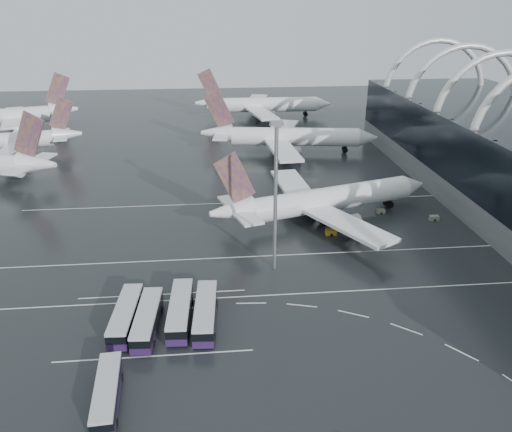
{
  "coord_description": "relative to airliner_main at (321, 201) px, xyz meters",
  "views": [
    {
      "loc": [
        -15.03,
        -73.4,
        46.29
      ],
      "look_at": [
        -6.51,
        15.63,
        7.0
      ],
      "focal_mm": 35.0,
      "sensor_mm": 36.0,
      "label": 1
    }
  ],
  "objects": [
    {
      "name": "airliner_gate_b",
      "position": [
        0.12,
        54.28,
        0.35
      ],
      "size": [
        56.92,
        50.72,
        19.76
      ],
      "rotation": [
        0.0,
        0.0,
        -0.14
      ],
      "color": "white",
      "rests_on": "ground"
    },
    {
      "name": "gse_cart_belly_b",
      "position": [
        14.84,
        2.3,
        -4.08
      ],
      "size": [
        1.88,
        1.11,
        1.02
      ],
      "primitive_type": "cube",
      "color": "slate",
      "rests_on": "ground"
    },
    {
      "name": "bus_row_near_d",
      "position": [
        -26.01,
        -36.65,
        -2.74
      ],
      "size": [
        3.92,
        13.91,
        3.38
      ],
      "rotation": [
        0.0,
        0.0,
        1.51
      ],
      "color": "#2D1541",
      "rests_on": "ground"
    },
    {
      "name": "bus_row_far_a",
      "position": [
        -38.14,
        -52.45,
        -2.95
      ],
      "size": [
        3.61,
        12.35,
        3.0
      ],
      "rotation": [
        0.0,
        0.0,
        1.64
      ],
      "color": "#2D1541",
      "rests_on": "ground"
    },
    {
      "name": "gse_cart_belly_d",
      "position": [
        25.57,
        -2.67,
        -4.04
      ],
      "size": [
        2.02,
        1.2,
        1.1
      ],
      "primitive_type": "cube",
      "color": "slate",
      "rests_on": "ground"
    },
    {
      "name": "bus_row_near_c",
      "position": [
        -29.91,
        -35.79,
        -2.72
      ],
      "size": [
        3.75,
        13.95,
        3.4
      ],
      "rotation": [
        0.0,
        0.0,
        1.53
      ],
      "color": "#2D1541",
      "rests_on": "ground"
    },
    {
      "name": "bus_row_near_b",
      "position": [
        -34.76,
        -37.56,
        -2.79
      ],
      "size": [
        3.78,
        13.46,
        3.28
      ],
      "rotation": [
        0.0,
        0.0,
        1.51
      ],
      "color": "#2D1541",
      "rests_on": "ground"
    },
    {
      "name": "airliner_main",
      "position": [
        0.0,
        0.0,
        0.0
      ],
      "size": [
        53.15,
        46.03,
        18.35
      ],
      "rotation": [
        0.0,
        0.0,
        0.3
      ],
      "color": "white",
      "rests_on": "ground"
    },
    {
      "name": "lane_marking_far",
      "position": [
        -9.35,
        12.0,
        -4.59
      ],
      "size": [
        120.0,
        0.25,
        0.01
      ],
      "primitive_type": "cube",
      "color": "white",
      "rests_on": "ground"
    },
    {
      "name": "lane_marking_near",
      "position": [
        -9.35,
        -30.0,
        -4.59
      ],
      "size": [
        120.0,
        0.25,
        0.01
      ],
      "primitive_type": "cube",
      "color": "white",
      "rests_on": "ground"
    },
    {
      "name": "lane_marking_mid",
      "position": [
        -9.35,
        -16.0,
        -4.59
      ],
      "size": [
        120.0,
        0.25,
        0.01
      ],
      "primitive_type": "cube",
      "color": "white",
      "rests_on": "ground"
    },
    {
      "name": "jet_remote_mid",
      "position": [
        -84.96,
        60.06,
        -0.03
      ],
      "size": [
        40.57,
        32.82,
        17.67
      ],
      "rotation": [
        0.0,
        0.0,
        3.32
      ],
      "color": "white",
      "rests_on": "ground"
    },
    {
      "name": "jet_remote_far",
      "position": [
        -96.93,
        93.15,
        0.73
      ],
      "size": [
        46.9,
        38.08,
        20.65
      ],
      "rotation": [
        0.0,
        0.0,
        3.43
      ],
      "color": "white",
      "rests_on": "ground"
    },
    {
      "name": "airliner_gate_c",
      "position": [
        -2.41,
        106.36,
        0.45
      ],
      "size": [
        56.44,
        52.23,
        20.16
      ],
      "rotation": [
        0.0,
        0.0,
        -0.02
      ],
      "color": "white",
      "rests_on": "ground"
    },
    {
      "name": "floodlight_mast",
      "position": [
        -13.23,
        -20.79,
        12.73
      ],
      "size": [
        2.11,
        2.11,
        27.54
      ],
      "color": "gray",
      "rests_on": "ground"
    },
    {
      "name": "bus_bay_line_north",
      "position": [
        -33.35,
        -28.0,
        -4.59
      ],
      "size": [
        28.0,
        0.25,
        0.01
      ],
      "primitive_type": "cube",
      "color": "white",
      "rests_on": "ground"
    },
    {
      "name": "gse_cart_belly_c",
      "position": [
        0.57,
        -7.88,
        -4.0
      ],
      "size": [
        2.2,
        1.3,
        1.2
      ],
      "primitive_type": "cube",
      "color": "#C8891A",
      "rests_on": "ground"
    },
    {
      "name": "ground",
      "position": [
        -9.35,
        -28.0,
        -4.6
      ],
      "size": [
        420.0,
        420.0,
        0.0
      ],
      "primitive_type": "plane",
      "color": "black",
      "rests_on": "ground"
    },
    {
      "name": "bus_bay_line_south",
      "position": [
        -33.35,
        -44.0,
        -4.59
      ],
      "size": [
        28.0,
        0.25,
        0.01
      ],
      "primitive_type": "cube",
      "color": "white",
      "rests_on": "ground"
    },
    {
      "name": "bus_row_near_a",
      "position": [
        -38.11,
        -36.27,
        -2.77
      ],
      "size": [
        3.87,
        13.63,
        3.32
      ],
      "rotation": [
        0.0,
        0.0,
        1.51
      ],
      "color": "#2D1541",
      "rests_on": "ground"
    }
  ]
}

